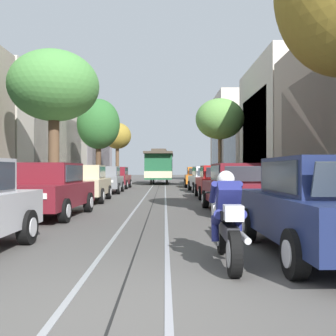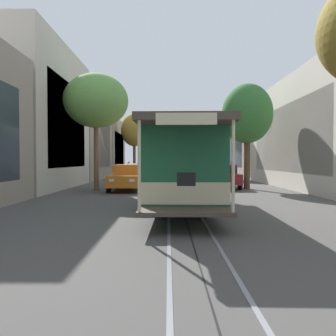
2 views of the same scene
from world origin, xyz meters
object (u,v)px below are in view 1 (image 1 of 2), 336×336
at_px(parked_car_maroon_fifth_left, 116,178).
at_px(street_tree_kerb_left_mid, 98,125).
at_px(parked_car_maroon_second_left, 49,189).
at_px(street_tree_kerb_right_second, 220,119).
at_px(fire_hydrant, 311,206).
at_px(parked_car_grey_fourth_left, 106,179).
at_px(street_tree_kerb_left_fourth, 117,136).
at_px(parked_car_navy_near_right, 322,206).
at_px(street_tree_kerb_left_second, 54,87).
at_px(parked_car_maroon_second_right, 237,187).
at_px(motorcycle_with_rider, 227,220).
at_px(parked_car_red_mid_right, 217,182).
at_px(parked_car_beige_mid_left, 85,183).
at_px(parked_car_white_fourth_right, 206,179).
at_px(cable_car_trolley, 160,167).
at_px(parked_car_orange_fifth_right, 197,177).

relative_size(parked_car_maroon_fifth_left, street_tree_kerb_left_mid, 0.65).
bearing_deg(parked_car_maroon_second_left, parked_car_maroon_fifth_left, 90.51).
bearing_deg(street_tree_kerb_right_second, fire_hydrant, -91.33).
distance_m(parked_car_grey_fourth_left, street_tree_kerb_left_fourth, 20.00).
distance_m(parked_car_navy_near_right, street_tree_kerb_left_second, 14.34).
height_order(parked_car_grey_fourth_left, street_tree_kerb_left_mid, street_tree_kerb_left_mid).
relative_size(parked_car_maroon_second_right, street_tree_kerb_left_mid, 0.65).
xyz_separation_m(street_tree_kerb_right_second, motorcycle_with_rider, (-3.45, -25.96, -4.73)).
distance_m(parked_car_maroon_second_right, parked_car_red_mid_right, 6.35).
relative_size(parked_car_beige_mid_left, parked_car_white_fourth_right, 1.00).
bearing_deg(cable_car_trolley, parked_car_grey_fourth_left, -101.44).
bearing_deg(cable_car_trolley, street_tree_kerb_left_second, -101.83).
bearing_deg(parked_car_maroon_second_right, parked_car_beige_mid_left, 142.68).
bearing_deg(street_tree_kerb_left_mid, street_tree_kerb_left_second, -89.58).
bearing_deg(street_tree_kerb_left_second, street_tree_kerb_left_fourth, 90.46).
bearing_deg(parked_car_grey_fourth_left, street_tree_kerb_left_second, -102.78).
bearing_deg(parked_car_orange_fifth_right, street_tree_kerb_left_mid, -171.58).
bearing_deg(street_tree_kerb_left_fourth, parked_car_navy_near_right, -78.39).
relative_size(parked_car_red_mid_right, parked_car_white_fourth_right, 0.99).
xyz_separation_m(parked_car_white_fourth_right, street_tree_kerb_left_second, (-7.50, -7.37, 4.25)).
bearing_deg(parked_car_maroon_fifth_left, motorcycle_with_rider, -79.34).
height_order(parked_car_maroon_second_right, street_tree_kerb_left_mid, street_tree_kerb_left_mid).
height_order(parked_car_beige_mid_left, parked_car_grey_fourth_left, same).
relative_size(parked_car_beige_mid_left, motorcycle_with_rider, 2.21).
bearing_deg(parked_car_orange_fifth_right, parked_car_beige_mid_left, -113.24).
relative_size(parked_car_maroon_fifth_left, motorcycle_with_rider, 2.20).
xyz_separation_m(street_tree_kerb_left_second, street_tree_kerb_right_second, (9.28, 13.94, 0.33)).
relative_size(parked_car_grey_fourth_left, street_tree_kerb_right_second, 0.63).
bearing_deg(motorcycle_with_rider, street_tree_kerb_right_second, 82.42).
height_order(parked_car_beige_mid_left, street_tree_kerb_left_fourth, street_tree_kerb_left_fourth).
height_order(parked_car_navy_near_right, street_tree_kerb_right_second, street_tree_kerb_right_second).
distance_m(parked_car_maroon_fifth_left, parked_car_orange_fifth_right, 6.36).
bearing_deg(street_tree_kerb_left_second, parked_car_maroon_second_left, -76.00).
height_order(parked_car_red_mid_right, motorcycle_with_rider, parked_car_red_mid_right).
relative_size(street_tree_kerb_left_mid, street_tree_kerb_left_fourth, 1.04).
xyz_separation_m(parked_car_grey_fourth_left, street_tree_kerb_right_second, (7.89, 7.80, 4.58)).
distance_m(street_tree_kerb_right_second, motorcycle_with_rider, 26.61).
bearing_deg(fire_hydrant, parked_car_beige_mid_left, 136.38).
height_order(parked_car_red_mid_right, street_tree_kerb_left_fourth, street_tree_kerb_left_fourth).
bearing_deg(parked_car_maroon_fifth_left, parked_car_red_mid_right, -59.19).
distance_m(parked_car_maroon_second_left, street_tree_kerb_left_second, 7.51).
bearing_deg(street_tree_kerb_left_second, street_tree_kerb_right_second, 56.34).
distance_m(parked_car_maroon_second_right, street_tree_kerb_left_fourth, 31.56).
distance_m(parked_car_beige_mid_left, street_tree_kerb_left_fourth, 26.30).
xyz_separation_m(parked_car_maroon_fifth_left, parked_car_red_mid_right, (6.11, -10.25, 0.00)).
relative_size(parked_car_grey_fourth_left, motorcycle_with_rider, 2.21).
height_order(parked_car_grey_fourth_left, street_tree_kerb_left_fourth, street_tree_kerb_left_fourth).
bearing_deg(parked_car_maroon_second_left, street_tree_kerb_right_second, 68.69).
xyz_separation_m(parked_car_maroon_fifth_left, cable_car_trolley, (3.09, 9.29, 0.86)).
distance_m(parked_car_maroon_fifth_left, parked_car_red_mid_right, 11.93).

